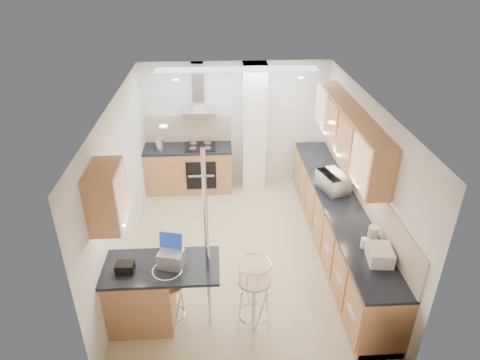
{
  "coord_description": "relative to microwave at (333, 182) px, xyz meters",
  "views": [
    {
      "loc": [
        -0.38,
        -5.54,
        4.33
      ],
      "look_at": [
        -0.04,
        0.2,
        1.2
      ],
      "focal_mm": 32.0,
      "sensor_mm": 36.0,
      "label": 1
    }
  ],
  "objects": [
    {
      "name": "ground",
      "position": [
        -1.44,
        -0.28,
        -1.07
      ],
      "size": [
        4.8,
        4.8,
        0.0
      ],
      "primitive_type": "plane",
      "color": "tan",
      "rests_on": "ground"
    },
    {
      "name": "room_shell",
      "position": [
        -1.12,
        0.09,
        0.47
      ],
      "size": [
        3.64,
        4.84,
        2.51
      ],
      "color": "white",
      "rests_on": "ground"
    },
    {
      "name": "right_counter",
      "position": [
        0.06,
        -0.28,
        -0.61
      ],
      "size": [
        0.63,
        4.4,
        0.92
      ],
      "color": "#B67848",
      "rests_on": "ground"
    },
    {
      "name": "back_counter",
      "position": [
        -2.39,
        1.82,
        -0.61
      ],
      "size": [
        1.7,
        0.63,
        0.92
      ],
      "color": "#B67848",
      "rests_on": "ground"
    },
    {
      "name": "peninsula",
      "position": [
        -2.57,
        -1.73,
        -0.59
      ],
      "size": [
        1.47,
        0.72,
        0.94
      ],
      "color": "#B67848",
      "rests_on": "ground"
    },
    {
      "name": "microwave",
      "position": [
        0.0,
        0.0,
        0.0
      ],
      "size": [
        0.51,
        0.62,
        0.3
      ],
      "primitive_type": "imported",
      "rotation": [
        0.0,
        0.0,
        1.87
      ],
      "color": "white",
      "rests_on": "right_counter"
    },
    {
      "name": "laptop",
      "position": [
        -2.41,
        -1.73,
        -0.03
      ],
      "size": [
        0.34,
        0.28,
        0.2
      ],
      "primitive_type": "cube",
      "rotation": [
        0.0,
        0.0,
        -0.24
      ],
      "color": "#A5A8AD",
      "rests_on": "peninsula"
    },
    {
      "name": "bag",
      "position": [
        -2.95,
        -1.8,
        -0.07
      ],
      "size": [
        0.22,
        0.17,
        0.12
      ],
      "primitive_type": "cube",
      "rotation": [
        0.0,
        0.0,
        -0.05
      ],
      "color": "black",
      "rests_on": "peninsula"
    },
    {
      "name": "bar_stool_near",
      "position": [
        -2.46,
        -1.82,
        -0.59
      ],
      "size": [
        0.48,
        0.48,
        0.96
      ],
      "primitive_type": null,
      "rotation": [
        0.0,
        0.0,
        -0.28
      ],
      "color": "tan",
      "rests_on": "ground"
    },
    {
      "name": "bar_stool_end",
      "position": [
        -1.42,
        -1.9,
        -0.53
      ],
      "size": [
        0.6,
        0.6,
        1.07
      ],
      "primitive_type": null,
      "rotation": [
        0.0,
        0.0,
        1.06
      ],
      "color": "tan",
      "rests_on": "ground"
    },
    {
      "name": "jar_a",
      "position": [
        0.17,
        0.34,
        -0.06
      ],
      "size": [
        0.13,
        0.13,
        0.17
      ],
      "primitive_type": "cylinder",
      "rotation": [
        0.0,
        0.0,
        0.08
      ],
      "color": "beige",
      "rests_on": "right_counter"
    },
    {
      "name": "jar_b",
      "position": [
        0.16,
        0.18,
        -0.07
      ],
      "size": [
        0.11,
        0.11,
        0.16
      ],
      "primitive_type": "cylinder",
      "rotation": [
        0.0,
        0.0,
        0.01
      ],
      "color": "beige",
      "rests_on": "right_counter"
    },
    {
      "name": "jar_c",
      "position": [
        0.2,
        -1.35,
        -0.04
      ],
      "size": [
        0.15,
        0.15,
        0.21
      ],
      "primitive_type": "cylinder",
      "rotation": [
        0.0,
        0.0,
        0.11
      ],
      "color": "beige",
      "rests_on": "right_counter"
    },
    {
      "name": "jar_d",
      "position": [
        0.04,
        -1.49,
        -0.08
      ],
      "size": [
        0.13,
        0.13,
        0.13
      ],
      "primitive_type": "cylinder",
      "rotation": [
        0.0,
        0.0,
        -0.36
      ],
      "color": "white",
      "rests_on": "right_counter"
    },
    {
      "name": "bread_bin",
      "position": [
        0.14,
        -1.77,
        -0.05
      ],
      "size": [
        0.32,
        0.39,
        0.19
      ],
      "primitive_type": "cube",
      "rotation": [
        0.0,
        0.0,
        -0.11
      ],
      "color": "beige",
      "rests_on": "right_counter"
    },
    {
      "name": "kettle",
      "position": [
        -2.91,
        1.69,
        -0.03
      ],
      "size": [
        0.16,
        0.16,
        0.24
      ],
      "primitive_type": "cylinder",
      "color": "#BABCBF",
      "rests_on": "back_counter"
    }
  ]
}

